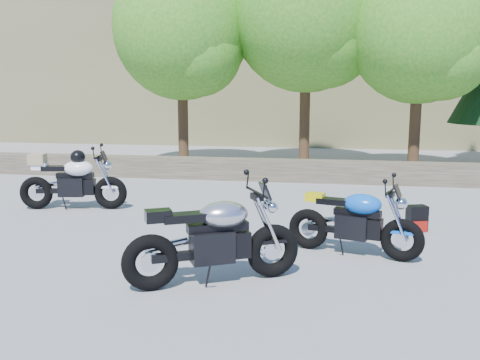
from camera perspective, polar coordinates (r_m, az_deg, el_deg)
name	(u,v)px	position (r m, az deg, el deg)	size (l,w,h in m)	color
ground	(213,244)	(7.53, -2.86, -6.84)	(90.00, 90.00, 0.00)	gray
stone_wall	(265,170)	(12.78, 2.67, 1.10)	(22.00, 0.55, 0.50)	#484030
hillside	(362,2)	(35.48, 12.87, 18.00)	(80.00, 30.00, 15.00)	brown
tree_decid_left	(185,33)	(14.82, -5.91, 15.33)	(3.67, 3.67, 5.62)	#382314
tree_decid_mid	(311,16)	(14.72, 7.53, 16.93)	(4.08, 4.08, 6.24)	#382314
tree_decid_right	(425,33)	(14.20, 19.11, 14.58)	(3.54, 3.54, 5.41)	#382314
silver_bike	(215,240)	(5.92, -2.71, -6.43)	(1.86, 1.08, 1.01)	black
white_bike	(72,180)	(10.06, -17.46, -0.03)	(1.93, 0.65, 1.07)	black
blue_bike	(355,222)	(7.09, 12.15, -4.43)	(1.75, 0.72, 0.90)	black
backpack	(417,219)	(8.63, 18.36, -3.92)	(0.33, 0.31, 0.39)	black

